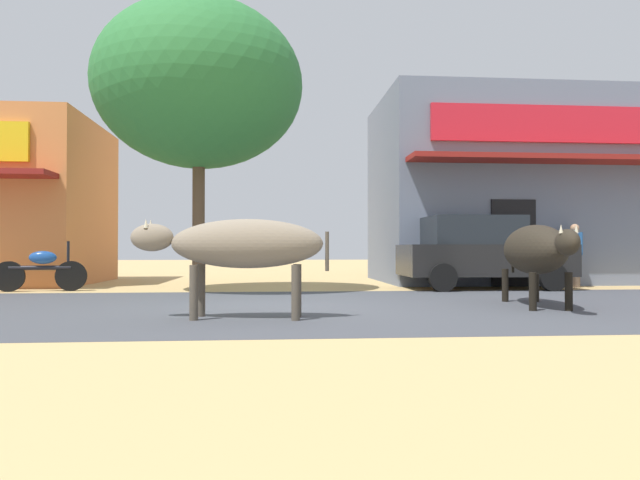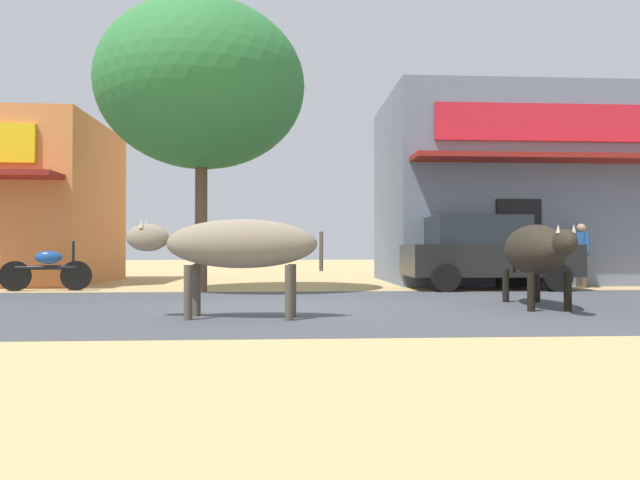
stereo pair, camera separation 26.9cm
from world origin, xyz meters
The scene contains 9 objects.
ground centered at (0.00, 0.00, 0.00)m, with size 80.00×80.00×0.00m, color tan.
asphalt_road centered at (0.00, 0.00, 0.00)m, with size 72.00×6.46×0.00m, color #42454B.
storefront_right_club centered at (6.79, 6.73, 2.53)m, with size 7.55×5.38×5.06m.
roadside_tree centered at (-1.54, 3.20, 4.32)m, with size 4.33×4.33×6.06m.
parked_hatchback_car centered at (4.71, 3.79, 0.84)m, with size 3.71×1.99×1.64m.
parked_motorcycle centered at (-4.90, 3.76, 0.48)m, with size 1.88×0.30×1.07m.
cow_near_brown centered at (-0.43, -1.44, 0.95)m, with size 2.59×0.80×1.29m.
cow_far_dark centered at (4.11, -0.23, 0.89)m, with size 1.03×2.86×1.28m.
pedestrian_by_shop centered at (7.14, 4.11, 0.87)m, with size 0.37×0.61×1.50m.
Camera 2 is at (0.22, -9.03, 0.90)m, focal length 32.48 mm.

